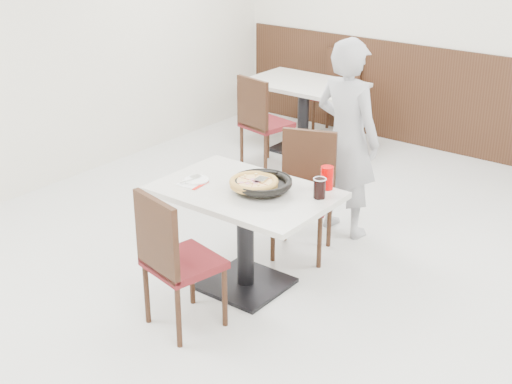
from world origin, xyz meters
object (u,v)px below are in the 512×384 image
Objects in this scene: pizza_pan at (262,186)px; diner_person at (347,139)px; red_cup at (327,178)px; bg_table_left at (303,116)px; chair_near at (184,260)px; bg_chair_left_far at (336,95)px; chair_far at (302,197)px; cola_glass at (320,189)px; side_plate at (197,180)px; main_table at (245,239)px; pizza at (254,184)px; bg_chair_left_near at (267,122)px.

diner_person reaches higher than pizza_pan.
bg_table_left is at bearing 126.99° from red_cup.
chair_near is 1.00× the size of bg_chair_left_far.
chair_near and chair_far have the same top height.
cola_glass is at bearing 112.89° from chair_far.
pizza_pan reaches higher than side_plate.
bg_chair_left_far is (-1.33, 2.63, 0.00)m from chair_far.
bg_chair_left_far reaches higher than main_table.
red_cup is at bearing 44.85° from pizza.
bg_chair_left_near is (-1.29, 2.61, 0.00)m from chair_near.
bg_chair_left_far is (-1.37, 2.09, -0.33)m from diner_person.
cola_glass is (0.40, 0.19, 0.00)m from pizza.
side_plate is 0.88m from cola_glass.
bg_chair_left_far is at bearing 120.26° from chair_near.
pizza_pan is 2.18× the size of side_plate.
cola_glass is 0.14× the size of bg_chair_left_near.
cola_glass is 3.06m from bg_table_left.
bg_chair_left_near is (-1.73, 1.64, -0.35)m from red_cup.
pizza is 1.88× the size of side_plate.
pizza_pan is at bearing 97.83° from diner_person.
bg_chair_left_near reaches higher than pizza.
chair_near reaches higher than main_table.
cola_glass is 0.17m from red_cup.
chair_far is at bearing -34.16° from bg_chair_left_near.
pizza reaches higher than side_plate.
bg_chair_left_far reaches higher than pizza.
bg_table_left is (-0.94, 2.74, -0.38)m from side_plate.
pizza_pan is at bearing 51.89° from pizza.
chair_near is 5.54× the size of side_plate.
chair_far is 0.72m from cola_glass.
pizza is 0.44m from cola_glass.
bg_table_left is at bearing 116.18° from main_table.
chair_far reaches higher than side_plate.
pizza is at bearing 96.14° from diner_person.
diner_person is at bearing 89.80° from pizza.
chair_far is 2.95m from bg_chair_left_far.
cola_glass is 1.08m from diner_person.
pizza is at bearing 0.28° from main_table.
side_plate is (-0.36, -0.09, 0.38)m from main_table.
bg_chair_left_near is at bearing -89.89° from bg_table_left.
side_plate is at bearing -166.48° from main_table.
diner_person is at bearing 99.24° from chair_near.
main_table is at bearing -45.95° from bg_chair_left_near.
side_plate is (-0.40, -0.74, 0.28)m from chair_far.
pizza is at bearing -128.11° from pizza_pan.
chair_near and bg_chair_left_far have the same top height.
pizza_pan is (0.07, -0.61, 0.32)m from chair_far.
red_cup is at bearing 29.06° from side_plate.
chair_far reaches higher than pizza.
diner_person reaches higher than main_table.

